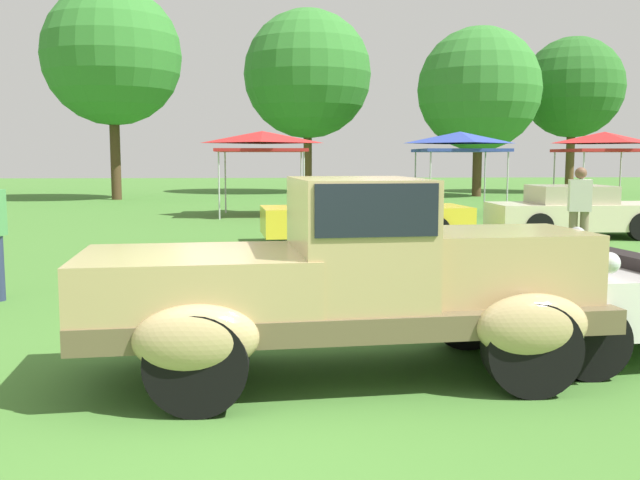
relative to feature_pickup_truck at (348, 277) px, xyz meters
The scene contains 12 objects.
ground_plane 1.27m from the feature_pickup_truck, 152.12° to the right, with size 120.00×120.00×0.00m, color #42752D.
feature_pickup_truck is the anchor object (origin of this frame).
show_car_yellow 9.59m from the feature_pickup_truck, 82.34° to the left, with size 4.64×2.10×1.22m.
show_car_cream 12.11m from the feature_pickup_truck, 58.19° to the left, with size 3.96×1.73×1.22m.
spectator_between_cars 8.74m from the feature_pickup_truck, 54.41° to the left, with size 0.45×0.33×1.69m.
canopy_tent_left_field 16.99m from the feature_pickup_truck, 93.71° to the left, with size 2.85×2.85×2.71m.
canopy_tent_center_field 17.93m from the feature_pickup_truck, 72.62° to the left, with size 2.71×2.71×2.71m.
canopy_tent_right_field 19.75m from the feature_pickup_truck, 59.13° to the left, with size 2.62×2.62×2.71m.
treeline_mid_left 27.81m from the feature_pickup_truck, 106.63° to the left, with size 6.03×6.03×9.30m.
treeline_center 32.12m from the feature_pickup_truck, 88.25° to the left, with size 6.65×6.65×9.52m.
treeline_mid_right 29.55m from the feature_pickup_truck, 72.11° to the left, with size 5.86×5.86×8.03m.
treeline_far_right 34.76m from the feature_pickup_truck, 64.36° to the left, with size 5.24×5.24×8.15m.
Camera 1 is at (0.24, -5.45, 1.87)m, focal length 39.68 mm.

